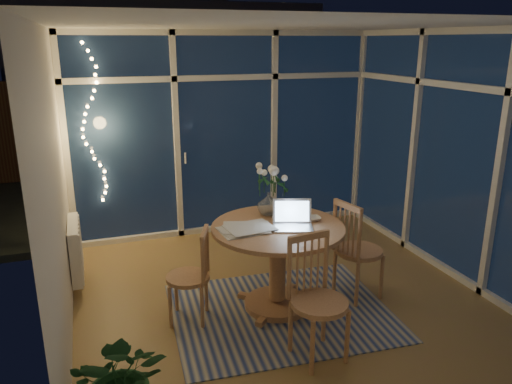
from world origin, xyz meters
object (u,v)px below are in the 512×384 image
flower_vase (268,204)px  laptop (293,215)px  chair_left (188,275)px  chair_right (359,249)px  chair_front (320,300)px  dining_table (277,268)px

flower_vase → laptop: bearing=-79.4°
laptop → flower_vase: size_ratio=1.70×
chair_left → laptop: 1.09m
laptop → flower_vase: (-0.08, 0.42, -0.03)m
chair_left → chair_right: chair_right is taller
chair_front → flower_vase: flower_vase is taller
chair_right → laptop: 0.87m
dining_table → chair_front: 0.85m
flower_vase → chair_left: bearing=-163.1°
chair_left → chair_front: bearing=64.7°
dining_table → flower_vase: size_ratio=5.86×
chair_right → flower_vase: size_ratio=4.91×
flower_vase → dining_table: bearing=-94.4°
chair_left → flower_vase: bearing=127.9°
laptop → chair_front: bearing=-77.6°
dining_table → laptop: 0.57m
chair_front → flower_vase: 1.25m
chair_right → flower_vase: bearing=52.4°
chair_front → laptop: bearing=76.1°
chair_left → flower_vase: size_ratio=4.28×
chair_left → laptop: size_ratio=2.52×
chair_left → flower_vase: 1.03m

